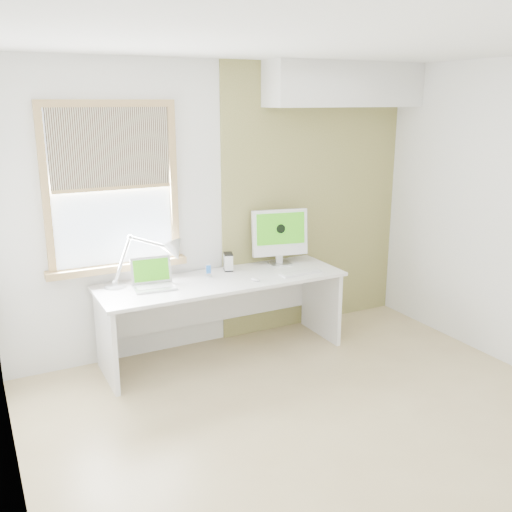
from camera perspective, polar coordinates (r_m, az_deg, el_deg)
room at (r=3.81m, az=7.24°, el=0.65°), size 4.04×3.54×2.64m
accent_wall at (r=5.77m, az=5.73°, el=5.69°), size 2.00×0.02×2.60m
soffit at (r=5.67m, az=8.78°, el=16.59°), size 1.60×0.40×0.42m
window at (r=4.92m, az=-14.11°, el=6.54°), size 1.20×0.14×1.42m
desk at (r=5.17m, az=-3.61°, el=-4.17°), size 2.20×0.70×0.73m
desk_lamp at (r=5.01m, az=-9.20°, el=0.08°), size 0.77×0.31×0.44m
laptop at (r=4.90m, az=-10.21°, el=-2.36°), size 0.37×0.31×0.24m
phone_dock at (r=5.12m, az=-4.76°, el=-1.71°), size 0.07×0.07×0.12m
external_drive at (r=5.29m, az=-2.79°, el=-0.57°), size 0.11×0.14×0.16m
imac at (r=5.45m, az=2.38°, el=2.23°), size 0.55×0.23×0.53m
keyboard at (r=5.21m, az=4.47°, el=-1.68°), size 0.41×0.13×0.02m
mouse at (r=4.98m, az=-0.06°, el=-2.37°), size 0.08×0.10×0.03m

